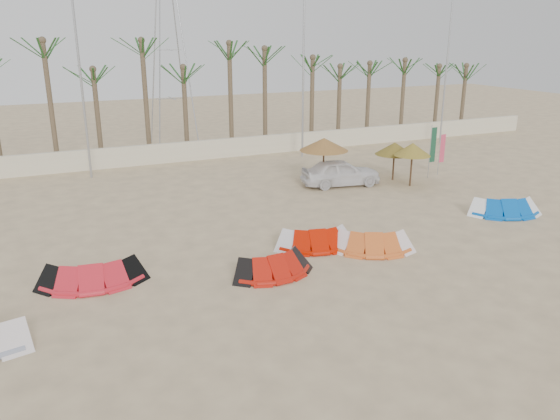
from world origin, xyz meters
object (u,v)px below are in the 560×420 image
parasol_mid (413,149)px  car (341,172)px  kite_red_right (312,236)px  kite_red_left (91,270)px  parasol_left (324,144)px  kite_red_mid (271,262)px  kite_blue (501,205)px  parasol_right (395,149)px  kite_orange (368,239)px

parasol_mid → car: parasol_mid is taller
kite_red_right → car: size_ratio=0.77×
kite_red_left → kite_red_right: 8.48m
parasol_left → car: parasol_left is taller
kite_red_mid → parasol_mid: bearing=32.7°
kite_red_right → kite_red_mid: bearing=-146.2°
parasol_left → car: size_ratio=0.62×
kite_blue → parasol_left: parasol_left is taller
kite_red_mid → kite_red_left: bearing=162.2°
kite_blue → kite_red_mid: bearing=-172.1°
parasol_left → car: 1.87m
parasol_left → parasol_right: size_ratio=1.21×
parasol_right → kite_red_right: bearing=-141.2°
kite_red_left → kite_blue: 18.54m
kite_red_right → parasol_right: size_ratio=1.51×
parasol_left → parasol_mid: size_ratio=1.12×
kite_red_right → parasol_right: (9.09, 7.31, 1.44)m
kite_red_right → parasol_right: parasol_right is taller
parasol_left → car: bearing=-24.4°
kite_red_left → kite_red_mid: 6.21m
kite_red_mid → parasol_mid: (11.78, 7.55, 1.66)m
kite_red_left → parasol_right: 19.02m
parasol_right → kite_blue: bearing=-82.4°
kite_red_left → kite_red_right: (8.48, -0.18, -0.00)m
kite_red_mid → car: size_ratio=0.69×
kite_red_mid → car: (8.25, 9.23, 0.33)m
kite_red_left → parasol_right: bearing=22.1°
kite_blue → parasol_left: bearing=123.8°
kite_orange → car: (3.83, 8.73, 0.33)m
kite_blue → parasol_left: 9.67m
kite_orange → parasol_right: bearing=49.7°
parasol_mid → car: (-3.53, 1.68, -1.33)m
kite_blue → car: 8.67m
kite_red_right → kite_red_left: bearing=178.8°
kite_red_left → car: 15.95m
kite_orange → parasol_left: parasol_left is taller
kite_blue → parasol_right: parasol_right is taller
kite_red_mid → car: car is taller
parasol_left → parasol_mid: bearing=-25.3°
kite_red_right → parasol_left: 9.45m
car → kite_blue: bearing=-140.3°
kite_orange → parasol_right: (7.24, 8.53, 1.44)m
kite_red_left → kite_orange: bearing=-7.7°
kite_orange → parasol_mid: 10.32m
kite_red_right → kite_orange: 2.22m
parasol_left → kite_red_mid: bearing=-127.4°
parasol_right → parasol_left: bearing=172.1°
kite_orange → parasol_left: size_ratio=1.32×
parasol_left → kite_red_right: bearing=-121.2°
parasol_right → kite_orange: bearing=-130.3°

